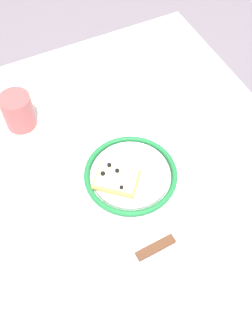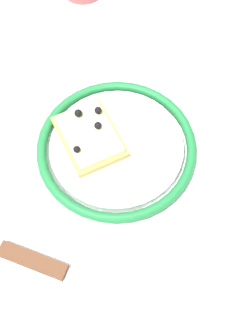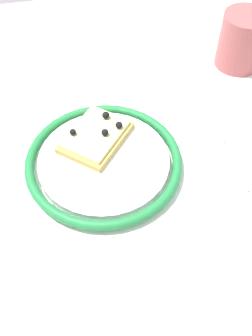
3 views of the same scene
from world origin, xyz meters
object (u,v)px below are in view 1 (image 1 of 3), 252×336
at_px(dining_table, 126,202).
at_px(cup, 18,111).
at_px(fork, 95,125).
at_px(plate, 131,174).
at_px(pizza_slice_near, 116,179).
at_px(knife, 169,241).

bearing_deg(dining_table, cup, -151.58).
height_order(dining_table, fork, fork).
bearing_deg(cup, fork, 62.00).
bearing_deg(plate, pizza_slice_near, -83.97).
distance_m(pizza_slice_near, knife, 0.19).
xyz_separation_m(pizza_slice_near, fork, (-0.19, 0.03, -0.02)).
xyz_separation_m(plate, knife, (0.18, 0.00, -0.01)).
relative_size(knife, fork, 1.19).
bearing_deg(plate, cup, -146.18).
height_order(knife, cup, cup).
distance_m(dining_table, pizza_slice_near, 0.10).
relative_size(fork, cup, 2.12).
height_order(dining_table, plate, plate).
bearing_deg(knife, pizza_slice_near, -167.75).
relative_size(pizza_slice_near, fork, 0.62).
distance_m(fork, cup, 0.20).
height_order(plate, knife, plate).
distance_m(plate, knife, 0.18).
relative_size(dining_table, fork, 5.29).
bearing_deg(fork, plate, 4.10).
bearing_deg(pizza_slice_near, dining_table, 40.47).
distance_m(dining_table, knife, 0.18).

